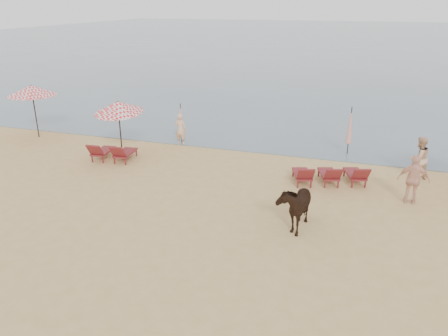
% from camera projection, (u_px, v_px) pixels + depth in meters
% --- Properties ---
extents(ground, '(120.00, 120.00, 0.00)m').
position_uv_depth(ground, '(164.00, 275.00, 11.15)').
color(ground, tan).
rests_on(ground, ground).
extents(sea, '(160.00, 140.00, 0.06)m').
position_uv_depth(sea, '(345.00, 37.00, 82.23)').
color(sea, '#51606B').
rests_on(sea, ground).
extents(lounger_cluster_left, '(1.80, 1.74, 0.59)m').
position_uv_depth(lounger_cluster_left, '(112.00, 152.00, 18.94)').
color(lounger_cluster_left, maroon).
rests_on(lounger_cluster_left, ground).
extents(lounger_cluster_right, '(2.99, 2.29, 0.58)m').
position_uv_depth(lounger_cluster_right, '(330.00, 174.00, 16.53)').
color(lounger_cluster_right, maroon).
rests_on(lounger_cluster_right, ground).
extents(umbrella_open_left_a, '(2.34, 2.34, 2.67)m').
position_uv_depth(umbrella_open_left_a, '(32.00, 90.00, 21.56)').
color(umbrella_open_left_a, black).
rests_on(umbrella_open_left_a, ground).
extents(umbrella_open_left_b, '(2.08, 2.12, 2.65)m').
position_uv_depth(umbrella_open_left_b, '(118.00, 107.00, 18.65)').
color(umbrella_open_left_b, black).
rests_on(umbrella_open_left_b, ground).
extents(umbrella_closed_left, '(0.24, 0.24, 1.96)m').
position_uv_depth(umbrella_closed_left, '(181.00, 119.00, 21.08)').
color(umbrella_closed_left, black).
rests_on(umbrella_closed_left, ground).
extents(umbrella_closed_right, '(0.27, 0.27, 2.19)m').
position_uv_depth(umbrella_closed_right, '(350.00, 126.00, 19.40)').
color(umbrella_closed_right, black).
rests_on(umbrella_closed_right, ground).
extents(cow, '(0.93, 1.83, 1.50)m').
position_uv_depth(cow, '(295.00, 204.00, 13.28)').
color(cow, black).
rests_on(cow, ground).
extents(beachgoer_left, '(0.57, 0.38, 1.54)m').
position_uv_depth(beachgoer_left, '(181.00, 129.00, 20.95)').
color(beachgoer_left, '#E1AE8C').
rests_on(beachgoer_left, ground).
extents(beachgoer_right_a, '(1.06, 1.03, 1.72)m').
position_uv_depth(beachgoer_right_a, '(419.00, 158.00, 16.84)').
color(beachgoer_right_a, '#D5A885').
rests_on(beachgoer_right_a, ground).
extents(beachgoer_right_b, '(1.05, 0.49, 1.75)m').
position_uv_depth(beachgoer_right_b, '(414.00, 180.00, 14.80)').
color(beachgoer_right_b, '#E2A68D').
rests_on(beachgoer_right_b, ground).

